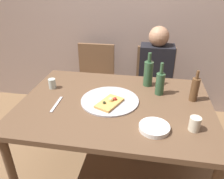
{
  "coord_description": "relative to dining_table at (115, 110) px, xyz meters",
  "views": [
    {
      "loc": [
        0.22,
        -1.43,
        1.63
      ],
      "look_at": [
        -0.04,
        0.11,
        0.8
      ],
      "focal_mm": 34.98,
      "sensor_mm": 36.0,
      "label": 1
    }
  ],
  "objects": [
    {
      "name": "plate_stack",
      "position": [
        0.3,
        -0.29,
        0.09
      ],
      "size": [
        0.2,
        0.2,
        0.03
      ],
      "primitive_type": "cylinder",
      "color": "white",
      "rests_on": "dining_table"
    },
    {
      "name": "chair_right",
      "position": [
        0.32,
        0.92,
        -0.17
      ],
      "size": [
        0.44,
        0.44,
        0.9
      ],
      "rotation": [
        0.0,
        0.0,
        3.14
      ],
      "color": "brown",
      "rests_on": "ground_plane"
    },
    {
      "name": "wine_bottle",
      "position": [
        0.6,
        0.14,
        0.17
      ],
      "size": [
        0.06,
        0.06,
        0.25
      ],
      "color": "brown",
      "rests_on": "dining_table"
    },
    {
      "name": "dining_table",
      "position": [
        0.0,
        0.0,
        0.0
      ],
      "size": [
        1.47,
        1.05,
        0.75
      ],
      "color": "brown",
      "rests_on": "ground_plane"
    },
    {
      "name": "pizza_tray",
      "position": [
        -0.04,
        0.01,
        0.08
      ],
      "size": [
        0.45,
        0.45,
        0.01
      ],
      "primitive_type": "cylinder",
      "color": "#ADADB2",
      "rests_on": "dining_table"
    },
    {
      "name": "ground_plane",
      "position": [
        0.0,
        0.0,
        -0.68
      ],
      "size": [
        8.0,
        8.0,
        0.0
      ],
      "primitive_type": "plane",
      "color": "brown"
    },
    {
      "name": "tumbler_near",
      "position": [
        0.54,
        -0.25,
        0.12
      ],
      "size": [
        0.07,
        0.07,
        0.09
      ],
      "primitive_type": "cylinder",
      "color": "beige",
      "rests_on": "dining_table"
    },
    {
      "name": "guest_in_sweater",
      "position": [
        0.32,
        0.77,
        -0.04
      ],
      "size": [
        0.36,
        0.56,
        1.17
      ],
      "rotation": [
        0.0,
        0.0,
        3.14
      ],
      "color": "black",
      "rests_on": "ground_plane"
    },
    {
      "name": "beer_bottle",
      "position": [
        0.24,
        0.34,
        0.19
      ],
      "size": [
        0.08,
        0.08,
        0.3
      ],
      "color": "#2D5133",
      "rests_on": "dining_table"
    },
    {
      "name": "tumbler_far",
      "position": [
        -0.57,
        0.15,
        0.12
      ],
      "size": [
        0.06,
        0.06,
        0.09
      ],
      "primitive_type": "cylinder",
      "color": "#B7C6BC",
      "rests_on": "dining_table"
    },
    {
      "name": "table_knife",
      "position": [
        -0.43,
        -0.11,
        0.08
      ],
      "size": [
        0.03,
        0.22,
        0.01
      ],
      "primitive_type": "cube",
      "rotation": [
        0.0,
        0.0,
        1.6
      ],
      "color": "#B7B7BC",
      "rests_on": "dining_table"
    },
    {
      "name": "back_wall",
      "position": [
        0.0,
        1.28,
        0.62
      ],
      "size": [
        6.0,
        0.1,
        2.6
      ],
      "primitive_type": "cube",
      "color": "gray",
      "rests_on": "ground_plane"
    },
    {
      "name": "chair_left",
      "position": [
        -0.4,
        0.92,
        -0.17
      ],
      "size": [
        0.44,
        0.44,
        0.9
      ],
      "rotation": [
        0.0,
        0.0,
        3.14
      ],
      "color": "brown",
      "rests_on": "ground_plane"
    },
    {
      "name": "pizza_slice_last",
      "position": [
        -0.03,
        -0.05,
        0.1
      ],
      "size": [
        0.21,
        0.25,
        0.05
      ],
      "color": "tan",
      "rests_on": "pizza_tray"
    },
    {
      "name": "water_bottle",
      "position": [
        0.34,
        0.2,
        0.17
      ],
      "size": [
        0.07,
        0.07,
        0.27
      ],
      "color": "#2D5133",
      "rests_on": "dining_table"
    }
  ]
}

